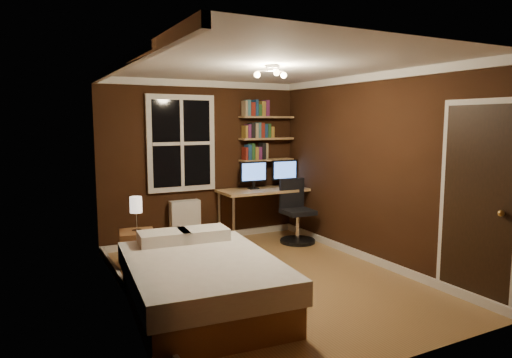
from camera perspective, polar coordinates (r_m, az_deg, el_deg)
name	(u,v)px	position (r m, az deg, el deg)	size (l,w,h in m)	color
floor	(267,280)	(5.57, 1.44, -12.53)	(4.20, 4.20, 0.00)	olive
wall_back	(202,162)	(7.18, -6.71, 2.12)	(3.20, 0.04, 2.50)	black
wall_left	(128,185)	(4.72, -15.76, -0.74)	(0.04, 4.20, 2.50)	black
wall_right	(374,170)	(6.21, 14.49, 1.15)	(0.04, 4.20, 2.50)	black
ceiling	(268,66)	(5.28, 1.53, 13.95)	(3.20, 4.20, 0.02)	white
window	(181,143)	(7.01, -9.32, 4.41)	(1.06, 0.06, 1.46)	silver
door	(476,205)	(5.20, 25.84, -2.99)	(0.03, 0.82, 2.05)	black
door_knob	(501,213)	(5.00, 28.31, -3.80)	(0.06, 0.06, 0.06)	gold
ceiling_fixture	(272,74)	(5.18, 2.07, 12.96)	(0.44, 0.44, 0.18)	beige
bookshelf_lower	(267,160)	(7.52, 1.33, 2.40)	(0.92, 0.22, 0.03)	#A58250
books_row_lower	(267,152)	(7.51, 1.33, 3.38)	(0.42, 0.16, 0.23)	maroon
bookshelf_middle	(267,139)	(7.50, 1.34, 5.06)	(0.92, 0.22, 0.03)	#A58250
books_row_middle	(267,131)	(7.50, 1.34, 6.05)	(0.54, 0.16, 0.23)	navy
bookshelf_upper	(267,117)	(7.50, 1.35, 7.74)	(0.92, 0.22, 0.03)	#A58250
books_row_upper	(267,109)	(7.50, 1.35, 8.73)	(0.42, 0.16, 0.23)	#275A26
bed	(201,282)	(4.71, -6.84, -12.69)	(1.57, 2.06, 0.66)	brown
nightstand	(137,251)	(5.97, -14.60, -8.76)	(0.42, 0.42, 0.52)	brown
bedside_lamp	(136,214)	(5.86, -14.75, -4.25)	(0.15, 0.15, 0.43)	beige
radiator	(185,223)	(7.09, -8.85, -5.41)	(0.46, 0.16, 0.69)	silver
desk	(271,192)	(7.37, 1.85, -1.65)	(1.70, 0.64, 0.81)	#A58250
monitor_left	(254,175)	(7.28, -0.31, 0.48)	(0.47, 0.12, 0.44)	black
monitor_right	(285,173)	(7.56, 3.59, 0.71)	(0.47, 0.12, 0.44)	black
desk_lamp	(311,173)	(7.66, 6.86, 0.75)	(0.14, 0.32, 0.44)	silver
office_chair	(296,218)	(7.18, 5.05, -4.92)	(0.54, 0.54, 0.99)	black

